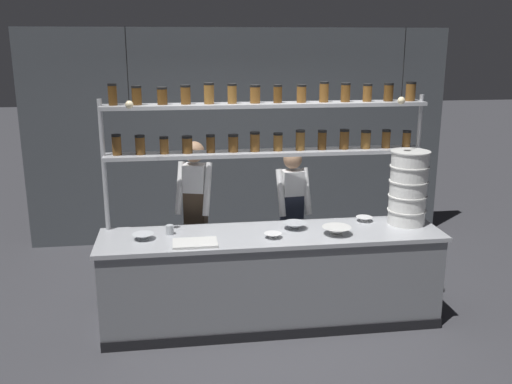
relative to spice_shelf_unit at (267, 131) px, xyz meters
name	(u,v)px	position (x,y,z in m)	size (l,w,h in m)	color
ground_plane	(271,321)	(0.00, -0.33, -1.84)	(40.00, 40.00, 0.00)	#3D3D42
back_wall	(241,137)	(0.00, 2.21, -0.42)	(5.66, 0.12, 2.85)	#4C5156
prep_counter	(272,278)	(0.00, -0.33, -1.39)	(3.26, 0.76, 0.92)	gray
spice_shelf_unit	(267,131)	(0.00, 0.00, 0.00)	(3.14, 0.28, 2.31)	#ADAFB5
chef_left	(196,209)	(-0.70, 0.35, -0.86)	(0.42, 0.35, 1.70)	black
chef_center	(292,212)	(0.35, 0.43, -0.95)	(0.38, 0.30, 1.57)	black
container_stack	(408,188)	(1.37, -0.23, -0.56)	(0.38, 0.38, 0.74)	white
cutting_board	(195,243)	(-0.74, -0.54, -0.91)	(0.40, 0.26, 0.02)	silver
prep_bowl_near_left	(143,237)	(-1.20, -0.34, -0.90)	(0.20, 0.20, 0.05)	silver
prep_bowl_center_front	(273,236)	(-0.02, -0.47, -0.90)	(0.17, 0.17, 0.05)	white
prep_bowl_center_back	(364,219)	(0.98, -0.10, -0.90)	(0.17, 0.17, 0.05)	white
prep_bowl_near_right	(295,226)	(0.24, -0.24, -0.89)	(0.23, 0.23, 0.06)	#B2B7BC
prep_bowl_far_left	(337,231)	(0.59, -0.46, -0.89)	(0.28, 0.28, 0.08)	silver
serving_cup_front	(170,230)	(-0.96, -0.23, -0.88)	(0.07, 0.07, 0.09)	#B2B7BC
pendant_light_row	(270,98)	(-0.03, -0.33, 0.34)	(2.53, 0.07, 0.69)	black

